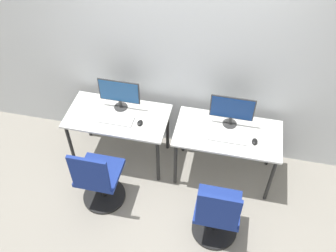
# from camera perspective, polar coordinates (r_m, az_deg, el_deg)

# --- Properties ---
(ground_plane) EXTENTS (20.00, 20.00, 0.00)m
(ground_plane) POSITION_cam_1_polar(r_m,az_deg,el_deg) (4.45, -0.34, -8.81)
(ground_plane) COLOR gray
(wall_back) EXTENTS (12.00, 0.05, 2.80)m
(wall_back) POSITION_cam_1_polar(r_m,az_deg,el_deg) (3.98, 1.92, 11.69)
(wall_back) COLOR silver
(wall_back) RESTS_ON ground_plane
(desk_left) EXTENTS (1.14, 0.61, 0.71)m
(desk_left) POSITION_cam_1_polar(r_m,az_deg,el_deg) (4.29, -7.62, 0.82)
(desk_left) COLOR silver
(desk_left) RESTS_ON ground_plane
(monitor_left) EXTENTS (0.47, 0.15, 0.38)m
(monitor_left) POSITION_cam_1_polar(r_m,az_deg,el_deg) (4.18, -7.44, 4.98)
(monitor_left) COLOR #2D2D2D
(monitor_left) RESTS_ON desk_left
(keyboard_left) EXTENTS (0.41, 0.16, 0.02)m
(keyboard_left) POSITION_cam_1_polar(r_m,az_deg,el_deg) (4.17, -8.07, 0.99)
(keyboard_left) COLOR silver
(keyboard_left) RESTS_ON desk_left
(mouse_left) EXTENTS (0.06, 0.09, 0.03)m
(mouse_left) POSITION_cam_1_polar(r_m,az_deg,el_deg) (4.10, -4.29, 0.49)
(mouse_left) COLOR black
(mouse_left) RESTS_ON desk_left
(office_chair_left) EXTENTS (0.48, 0.48, 0.92)m
(office_chair_left) POSITION_cam_1_polar(r_m,az_deg,el_deg) (4.08, -10.51, -8.17)
(office_chair_left) COLOR black
(office_chair_left) RESTS_ON ground_plane
(desk_right) EXTENTS (1.14, 0.61, 0.71)m
(desk_right) POSITION_cam_1_polar(r_m,az_deg,el_deg) (4.12, 9.04, -1.81)
(desk_right) COLOR silver
(desk_right) RESTS_ON ground_plane
(monitor_right) EXTENTS (0.47, 0.15, 0.38)m
(monitor_right) POSITION_cam_1_polar(r_m,az_deg,el_deg) (4.01, 9.72, 2.43)
(monitor_right) COLOR #2D2D2D
(monitor_right) RESTS_ON desk_right
(keyboard_right) EXTENTS (0.41, 0.16, 0.02)m
(keyboard_right) POSITION_cam_1_polar(r_m,az_deg,el_deg) (4.00, 9.08, -1.70)
(keyboard_right) COLOR silver
(keyboard_right) RESTS_ON desk_right
(mouse_right) EXTENTS (0.06, 0.09, 0.03)m
(mouse_right) POSITION_cam_1_polar(r_m,az_deg,el_deg) (4.00, 13.08, -2.31)
(mouse_right) COLOR black
(mouse_right) RESTS_ON desk_right
(office_chair_right) EXTENTS (0.48, 0.48, 0.92)m
(office_chair_right) POSITION_cam_1_polar(r_m,az_deg,el_deg) (3.81, 7.44, -13.35)
(office_chair_right) COLOR black
(office_chair_right) RESTS_ON ground_plane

